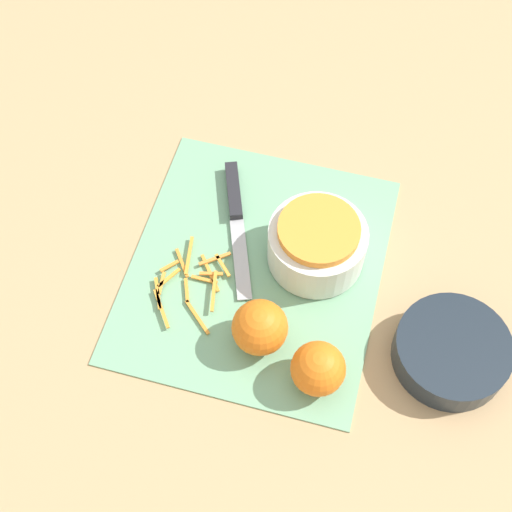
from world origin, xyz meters
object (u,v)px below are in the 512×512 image
at_px(bowl_dark, 451,351).
at_px(orange_left, 260,327).
at_px(knife, 235,205).
at_px(orange_right, 318,369).
at_px(bowl_speckled, 317,243).

bearing_deg(bowl_dark, orange_left, -80.61).
height_order(bowl_dark, knife, bowl_dark).
xyz_separation_m(knife, orange_right, (0.25, 0.19, 0.03)).
xyz_separation_m(bowl_dark, orange_left, (0.04, -0.26, 0.02)).
distance_m(bowl_dark, orange_right, 0.19).
xyz_separation_m(bowl_dark, orange_right, (0.08, -0.17, 0.02)).
relative_size(bowl_dark, orange_right, 2.14).
height_order(orange_left, orange_right, orange_left).
bearing_deg(knife, bowl_speckled, 47.52).
bearing_deg(orange_right, bowl_dark, 115.07).
bearing_deg(orange_left, orange_right, 67.58).
bearing_deg(knife, orange_left, 3.79).
bearing_deg(orange_right, bowl_speckled, -167.04).
bearing_deg(orange_left, knife, -155.45).
bearing_deg(bowl_speckled, bowl_dark, 63.14).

